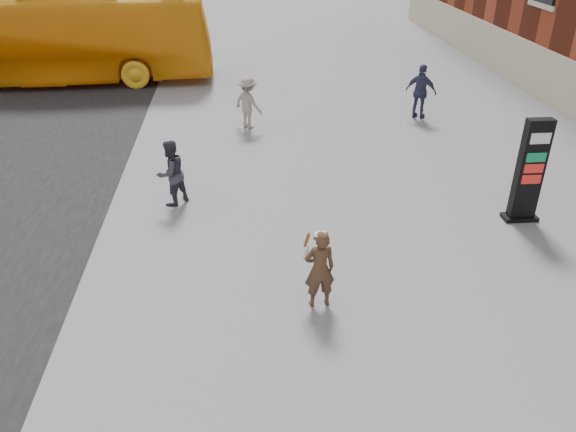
{
  "coord_description": "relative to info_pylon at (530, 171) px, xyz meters",
  "views": [
    {
      "loc": [
        -1.83,
        -8.78,
        6.31
      ],
      "look_at": [
        -0.99,
        0.27,
        1.3
      ],
      "focal_mm": 35.0,
      "sensor_mm": 36.0,
      "label": 1
    }
  ],
  "objects": [
    {
      "name": "ground",
      "position": [
        -4.53,
        -1.98,
        -1.2
      ],
      "size": [
        100.0,
        100.0,
        0.0
      ],
      "primitive_type": "plane",
      "color": "#9E9EA3"
    },
    {
      "name": "info_pylon",
      "position": [
        0.0,
        0.0,
        0.0
      ],
      "size": [
        0.78,
        0.39,
        2.41
      ],
      "rotation": [
        0.0,
        0.0,
        -0.01
      ],
      "color": "black",
      "rests_on": "ground"
    },
    {
      "name": "woman",
      "position": [
        -5.06,
        -2.7,
        -0.42
      ],
      "size": [
        0.61,
        0.57,
        1.52
      ],
      "rotation": [
        0.0,
        0.0,
        3.26
      ],
      "color": "#442D1C",
      "rests_on": "ground"
    },
    {
      "name": "bus",
      "position": [
        -13.68,
        12.92,
        0.57
      ],
      "size": [
        12.82,
        3.26,
        3.55
      ],
      "primitive_type": "imported",
      "rotation": [
        0.0,
        0.0,
        1.59
      ],
      "color": "orange",
      "rests_on": "road"
    },
    {
      "name": "pedestrian_a",
      "position": [
        -8.0,
        1.54,
        -0.4
      ],
      "size": [
        0.98,
        0.98,
        1.61
      ],
      "primitive_type": "imported",
      "rotation": [
        0.0,
        0.0,
        3.91
      ],
      "color": "#2F3038",
      "rests_on": "ground"
    },
    {
      "name": "pedestrian_b",
      "position": [
        -6.01,
        6.73,
        -0.38
      ],
      "size": [
        1.19,
        1.19,
        1.65
      ],
      "primitive_type": "imported",
      "rotation": [
        0.0,
        0.0,
        2.37
      ],
      "color": "gray",
      "rests_on": "ground"
    },
    {
      "name": "pedestrian_c",
      "position": [
        -0.23,
        7.16,
        -0.3
      ],
      "size": [
        1.11,
        0.98,
        1.8
      ],
      "primitive_type": "imported",
      "rotation": [
        0.0,
        0.0,
        2.51
      ],
      "color": "#323655",
      "rests_on": "ground"
    }
  ]
}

